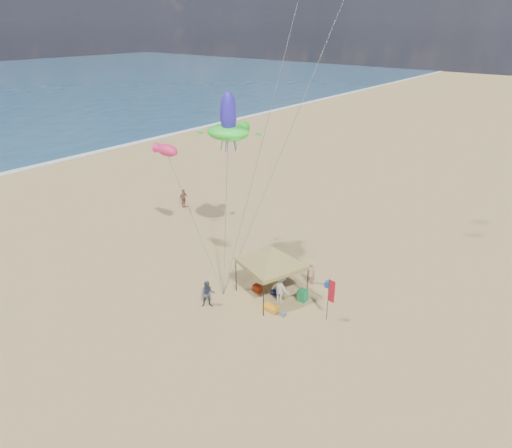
% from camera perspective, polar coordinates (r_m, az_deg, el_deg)
% --- Properties ---
extents(ground, '(280.00, 280.00, 0.00)m').
position_cam_1_polar(ground, '(27.07, -4.10, -9.78)').
color(ground, tan).
rests_on(ground, ground).
extents(canopy_tent, '(5.89, 5.89, 3.83)m').
position_cam_1_polar(canopy_tent, '(26.00, 1.99, -3.08)').
color(canopy_tent, black).
rests_on(canopy_tent, ground).
extents(feather_flag, '(0.41, 0.05, 2.65)m').
position_cam_1_polar(feather_flag, '(24.80, 9.46, -8.67)').
color(feather_flag, black).
rests_on(feather_flag, ground).
extents(cooler_red, '(0.54, 0.38, 0.38)m').
position_cam_1_polar(cooler_red, '(27.88, 0.20, -8.12)').
color(cooler_red, '#AE2B0D').
rests_on(cooler_red, ground).
extents(cooler_blue, '(0.54, 0.38, 0.38)m').
position_cam_1_polar(cooler_blue, '(28.55, 9.32, -7.63)').
color(cooler_blue, '#1447A6').
rests_on(cooler_blue, ground).
extents(bag_navy, '(0.69, 0.54, 0.36)m').
position_cam_1_polar(bag_navy, '(27.51, 2.55, -8.67)').
color(bag_navy, '#0D143A').
rests_on(bag_navy, ground).
extents(bag_orange, '(0.54, 0.69, 0.36)m').
position_cam_1_polar(bag_orange, '(31.35, 3.24, -4.21)').
color(bag_orange, '#CC6E0B').
rests_on(bag_orange, ground).
extents(chair_green, '(0.50, 0.50, 0.70)m').
position_cam_1_polar(chair_green, '(27.05, 5.92, -8.99)').
color(chair_green, '#198A46').
rests_on(chair_green, ground).
extents(chair_yellow, '(0.50, 0.50, 0.70)m').
position_cam_1_polar(chair_yellow, '(30.09, 0.65, -5.12)').
color(chair_yellow, '#FFFB1C').
rests_on(chair_yellow, ground).
extents(crate_grey, '(0.34, 0.30, 0.28)m').
position_cam_1_polar(crate_grey, '(25.83, 3.37, -11.26)').
color(crate_grey, slate).
rests_on(crate_grey, ground).
extents(beach_cart, '(0.90, 0.50, 0.24)m').
position_cam_1_polar(beach_cart, '(26.15, 1.94, -10.57)').
color(beach_cart, '#FFA21C').
rests_on(beach_cart, ground).
extents(person_near_a, '(0.66, 0.63, 1.52)m').
position_cam_1_polar(person_near_a, '(28.49, 6.95, -6.20)').
color(person_near_a, tan).
rests_on(person_near_a, ground).
extents(person_near_b, '(1.00, 1.02, 1.65)m').
position_cam_1_polar(person_near_b, '(26.31, -6.11, -8.82)').
color(person_near_b, '#3C4151').
rests_on(person_near_b, ground).
extents(person_near_c, '(1.25, 0.77, 1.87)m').
position_cam_1_polar(person_near_c, '(26.54, 3.08, -8.11)').
color(person_near_c, beige).
rests_on(person_near_c, ground).
extents(person_far_a, '(0.49, 1.02, 1.69)m').
position_cam_1_polar(person_far_a, '(40.26, -9.18, 3.25)').
color(person_far_a, '#A95C41').
rests_on(person_far_a, ground).
extents(turtle_kite, '(3.41, 2.97, 0.98)m').
position_cam_1_polar(turtle_kite, '(29.28, -3.57, 11.53)').
color(turtle_kite, '#36FB37').
rests_on(turtle_kite, ground).
extents(fish_kite, '(1.82, 0.91, 0.81)m').
position_cam_1_polar(fish_kite, '(31.40, -11.20, 9.15)').
color(fish_kite, '#FF2A69').
rests_on(fish_kite, ground).
extents(squid_kite, '(1.27, 1.27, 2.71)m').
position_cam_1_polar(squid_kite, '(28.75, -3.53, 13.78)').
color(squid_kite, '#2F22C6').
rests_on(squid_kite, ground).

